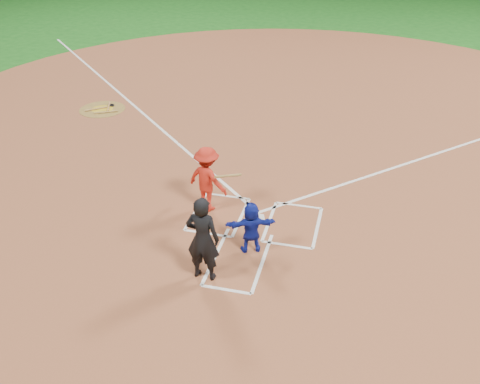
% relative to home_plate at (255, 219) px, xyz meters
% --- Properties ---
extents(ground, '(120.00, 120.00, 0.00)m').
position_rel_home_plate_xyz_m(ground, '(0.00, 0.00, -0.02)').
color(ground, '#155616').
rests_on(ground, ground).
extents(home_plate_dirt, '(28.00, 28.00, 0.01)m').
position_rel_home_plate_xyz_m(home_plate_dirt, '(0.00, 6.00, -0.01)').
color(home_plate_dirt, brown).
rests_on(home_plate_dirt, ground).
extents(home_plate, '(0.60, 0.60, 0.02)m').
position_rel_home_plate_xyz_m(home_plate, '(0.00, 0.00, 0.00)').
color(home_plate, silver).
rests_on(home_plate, home_plate_dirt).
extents(on_deck_circle, '(1.70, 1.70, 0.01)m').
position_rel_home_plate_xyz_m(on_deck_circle, '(-7.22, 5.87, -0.00)').
color(on_deck_circle, brown).
rests_on(on_deck_circle, home_plate_dirt).
extents(on_deck_logo, '(0.80, 0.80, 0.00)m').
position_rel_home_plate_xyz_m(on_deck_logo, '(-7.22, 5.87, 0.00)').
color(on_deck_logo, gold).
rests_on(on_deck_logo, on_deck_circle).
extents(on_deck_bat_a, '(0.37, 0.81, 0.06)m').
position_rel_home_plate_xyz_m(on_deck_bat_a, '(-7.07, 6.12, 0.03)').
color(on_deck_bat_a, '#A56D3C').
rests_on(on_deck_bat_a, on_deck_circle).
extents(on_deck_bat_b, '(0.67, 0.61, 0.06)m').
position_rel_home_plate_xyz_m(on_deck_bat_b, '(-7.42, 5.77, 0.03)').
color(on_deck_bat_b, '#A0723A').
rests_on(on_deck_bat_b, on_deck_circle).
extents(on_deck_bat_c, '(0.76, 0.47, 0.06)m').
position_rel_home_plate_xyz_m(on_deck_bat_c, '(-6.92, 5.57, 0.03)').
color(on_deck_bat_c, '#A37D3C').
rests_on(on_deck_bat_c, on_deck_circle).
extents(bat_weight_donut, '(0.19, 0.19, 0.05)m').
position_rel_home_plate_xyz_m(bat_weight_donut, '(-7.02, 6.27, 0.03)').
color(bat_weight_donut, black).
rests_on(bat_weight_donut, on_deck_circle).
extents(catcher, '(1.23, 0.79, 1.27)m').
position_rel_home_plate_xyz_m(catcher, '(0.19, -1.30, 0.63)').
color(catcher, '#13209A').
rests_on(catcher, home_plate_dirt).
extents(umpire, '(0.75, 0.51, 2.00)m').
position_rel_home_plate_xyz_m(umpire, '(-0.58, -2.48, 0.99)').
color(umpire, black).
rests_on(umpire, home_plate_dirt).
extents(chalk_markings, '(28.35, 17.32, 0.01)m').
position_rel_home_plate_xyz_m(chalk_markings, '(0.00, 5.29, -0.01)').
color(chalk_markings, white).
rests_on(chalk_markings, home_plate_dirt).
extents(batter_at_plate, '(1.52, 1.01, 1.76)m').
position_rel_home_plate_xyz_m(batter_at_plate, '(-1.31, 0.20, 0.87)').
color(batter_at_plate, red).
rests_on(batter_at_plate, home_plate_dirt).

